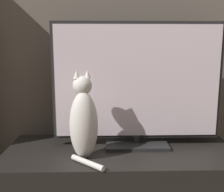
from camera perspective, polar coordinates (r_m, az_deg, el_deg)
The scene contains 3 objects.
wall_back at distance 1.76m, azimuth 1.57°, elevation 15.98°, with size 4.80×0.05×2.60m.
tv at distance 1.53m, azimuth 5.52°, elevation 2.22°, with size 0.99×0.22×0.73m.
cat at distance 1.38m, azimuth -6.20°, elevation -5.48°, with size 0.20×0.26×0.47m.
Camera 1 is at (-0.09, -0.53, 1.12)m, focal length 42.00 mm.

